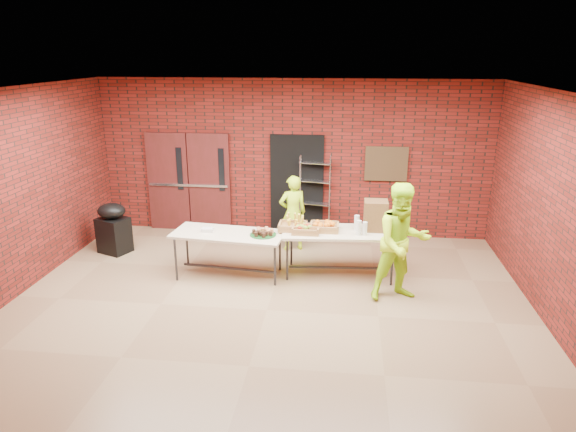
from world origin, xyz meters
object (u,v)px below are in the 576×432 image
object	(u,v)px
covered_grill	(113,228)
volunteer_man	(402,242)
table_right	(340,235)
volunteer_woman	(293,213)
table_left	(228,236)
coffee_dispenser	(376,215)
wire_rack	(315,197)

from	to	relation	value
covered_grill	volunteer_man	bearing A→B (deg)	8.31
table_right	volunteer_woman	xyz separation A→B (m)	(-0.93, 1.10, 0.00)
table_right	volunteer_woman	world-z (taller)	volunteer_woman
table_left	table_right	xyz separation A→B (m)	(1.88, 0.24, 0.02)
table_right	covered_grill	xyz separation A→B (m)	(-4.32, 0.56, -0.25)
coffee_dispenser	volunteer_man	size ratio (longest dim) A/B	0.28
covered_grill	table_left	bearing A→B (deg)	4.32
table_left	volunteer_man	world-z (taller)	volunteer_man
wire_rack	coffee_dispenser	xyz separation A→B (m)	(1.14, -1.77, 0.21)
table_left	covered_grill	bearing A→B (deg)	167.96
table_right	table_left	bearing A→B (deg)	-177.09
table_left	table_right	distance (m)	1.90
coffee_dispenser	wire_rack	bearing A→B (deg)	122.87
covered_grill	table_right	bearing A→B (deg)	15.09
coffee_dispenser	covered_grill	world-z (taller)	coffee_dispenser
table_left	volunteer_woman	xyz separation A→B (m)	(0.96, 1.33, 0.03)
wire_rack	coffee_dispenser	size ratio (longest dim) A/B	3.31
wire_rack	coffee_dispenser	world-z (taller)	wire_rack
coffee_dispenser	covered_grill	xyz separation A→B (m)	(-4.90, 0.43, -0.57)
table_right	coffee_dispenser	distance (m)	0.68
covered_grill	volunteer_woman	distance (m)	3.44
coffee_dispenser	volunteer_woman	distance (m)	1.82
table_right	covered_grill	world-z (taller)	covered_grill
volunteer_woman	coffee_dispenser	bearing A→B (deg)	125.56
wire_rack	volunteer_woman	size ratio (longest dim) A/B	1.15
table_right	volunteer_man	bearing A→B (deg)	-43.30
wire_rack	table_left	distance (m)	2.52
table_right	wire_rack	bearing A→B (deg)	102.12
volunteer_man	coffee_dispenser	bearing A→B (deg)	93.41
table_right	volunteer_woman	size ratio (longest dim) A/B	1.36
wire_rack	coffee_dispenser	distance (m)	2.12
wire_rack	table_right	world-z (taller)	wire_rack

